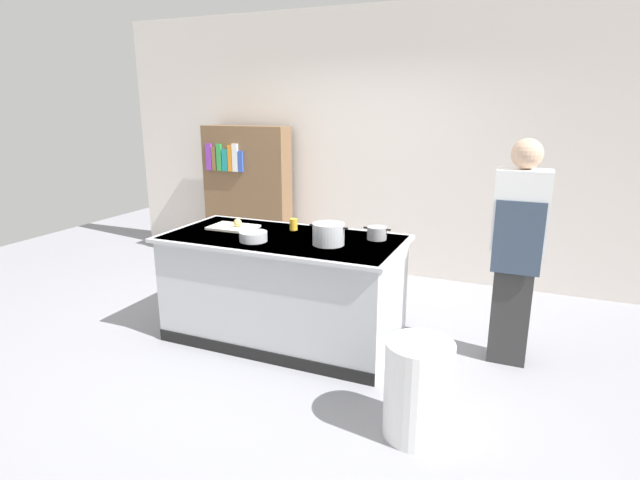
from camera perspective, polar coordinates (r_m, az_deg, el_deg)
ground_plane at (r=4.44m, az=-4.05°, el=-10.94°), size 10.00×10.00×0.00m
back_wall at (r=5.95m, az=5.00°, el=10.75°), size 6.40×0.12×3.00m
counter_island at (r=4.26m, az=-4.17°, el=-5.31°), size 1.98×0.98×0.90m
cutting_board at (r=4.46m, az=-9.81°, el=1.44°), size 0.40×0.28×0.02m
onion at (r=4.42m, az=-9.32°, el=1.93°), size 0.07×0.07×0.07m
stock_pot at (r=3.87m, az=0.97°, el=0.68°), size 0.31×0.25×0.17m
sauce_pan at (r=4.05m, az=6.46°, el=0.79°), size 0.22×0.16×0.10m
mixing_bowl at (r=4.01m, az=-7.56°, el=0.40°), size 0.22×0.22×0.08m
juice_cup at (r=4.34m, az=-3.01°, el=1.78°), size 0.07×0.07×0.10m
trash_bin at (r=3.19m, az=11.05°, el=-16.27°), size 0.41×0.41×0.61m
person_chef at (r=4.02m, az=21.44°, el=-0.89°), size 0.38×0.25×1.72m
bookshelf at (r=6.34m, az=-8.22°, el=5.03°), size 1.10×0.31×1.70m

